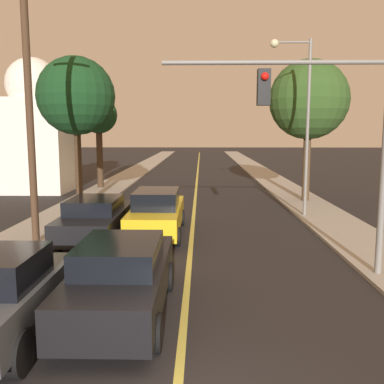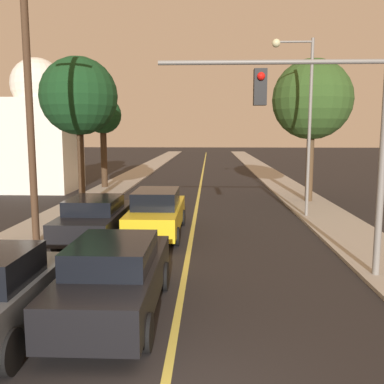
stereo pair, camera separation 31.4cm
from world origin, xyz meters
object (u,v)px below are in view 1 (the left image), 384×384
Objects in this scene: utility_pole_left at (29,103)px; tree_left_far at (76,96)px; domed_building_left at (35,131)px; traffic_signal_mast at (330,123)px; car_near_lane_front at (122,277)px; tree_right_near at (309,100)px; car_near_lane_second at (157,212)px; tree_left_near at (99,117)px; car_outer_lane_second at (96,218)px; streetlamp_right at (299,105)px.

utility_pole_left is 6.82m from tree_left_far.
traffic_signal_mast is at bearing -49.69° from domed_building_left.
car_near_lane_front is 17.04m from tree_right_near.
car_near_lane_front is 7.18m from car_near_lane_second.
tree_left_near is 0.83× the size of tree_left_far.
traffic_signal_mast is 0.80× the size of tree_left_far.
tree_left_near reaches higher than car_near_lane_second.
car_outer_lane_second is at bearing 108.36° from car_near_lane_front.
tree_right_near is (7.34, 14.66, 4.65)m from car_near_lane_front.
domed_building_left is at bearing 110.70° from utility_pole_left.
tree_right_near reaches higher than traffic_signal_mast.
tree_right_near is (12.51, -5.44, 0.68)m from tree_left_near.
tree_left_near is (-11.11, 9.53, -0.16)m from streetlamp_right.
domed_building_left is (-15.01, 8.52, -1.08)m from streetlamp_right.
tree_left_far is at bearing 170.50° from streetlamp_right.
tree_right_near is (1.41, 4.09, 0.52)m from streetlamp_right.
streetlamp_right is at bearing 60.69° from car_near_lane_front.
car_outer_lane_second is at bearing 19.14° from utility_pole_left.
traffic_signal_mast is 0.76× the size of streetlamp_right.
car_near_lane_second is 0.58× the size of utility_pole_left.
car_near_lane_second is 0.86× the size of tree_left_near.
car_near_lane_front reaches higher than car_outer_lane_second.
car_near_lane_front is at bearing -71.64° from car_outer_lane_second.
tree_left_near is at bearing 139.35° from streetlamp_right.
streetlamp_right reaches higher than tree_left_far.
car_near_lane_front is at bearing -75.56° from tree_left_near.
tree_left_near is 0.81× the size of tree_right_near.
domed_building_left is at bearing 130.31° from traffic_signal_mast.
utility_pole_left reaches higher than streetlamp_right.
car_outer_lane_second is 4.42m from utility_pole_left.
car_near_lane_front is at bearing -152.41° from traffic_signal_mast.
tree_right_near is 17.08m from domed_building_left.
streetlamp_right is 17.29m from domed_building_left.
car_near_lane_front is 0.53× the size of utility_pole_left.
domed_building_left is at bearing 150.43° from streetlamp_right.
tree_left_near reaches higher than traffic_signal_mast.
streetlamp_right is 1.27× the size of tree_left_near.
traffic_signal_mast is (6.98, -3.61, 3.25)m from car_outer_lane_second.
tree_left_near is (-5.18, 20.10, 3.98)m from car_near_lane_front.
car_near_lane_front is 12.80m from streetlamp_right.
tree_right_near is (11.71, 2.37, -0.02)m from tree_left_far.
tree_left_near is 13.66m from tree_right_near.
traffic_signal_mast is at bearing 27.59° from car_near_lane_front.
streetlamp_right is (1.00, 7.99, 0.91)m from traffic_signal_mast.
streetlamp_right is 0.86× the size of utility_pole_left.
traffic_signal_mast is 8.10m from streetlamp_right.
traffic_signal_mast is 0.96× the size of tree_left_near.
car_near_lane_second is 14.47m from tree_left_near.
car_outer_lane_second is at bearing -137.93° from tree_right_near.
tree_right_near is (9.39, 8.47, 4.68)m from car_outer_lane_second.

